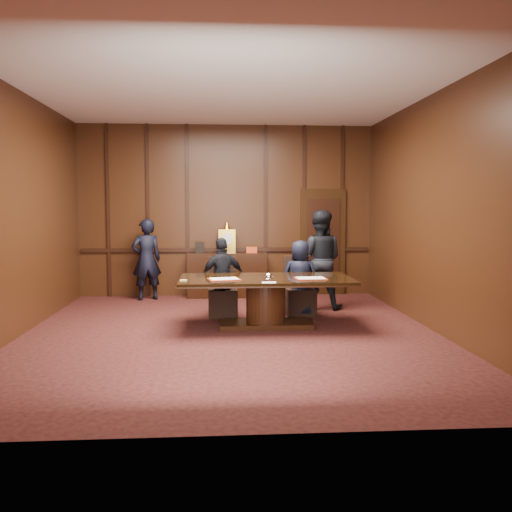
% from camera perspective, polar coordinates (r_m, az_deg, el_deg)
% --- Properties ---
extents(room, '(7.00, 7.04, 3.50)m').
position_cam_1_polar(room, '(7.85, -2.24, 4.40)').
color(room, black).
rests_on(room, ground).
extents(sideboard, '(1.60, 0.45, 1.54)m').
position_cam_1_polar(sideboard, '(11.05, -3.05, -1.81)').
color(sideboard, black).
rests_on(sideboard, ground).
extents(conference_table, '(2.62, 1.32, 0.76)m').
position_cam_1_polar(conference_table, '(8.27, 1.04, -4.01)').
color(conference_table, black).
rests_on(conference_table, ground).
extents(folder_left, '(0.51, 0.41, 0.02)m').
position_cam_1_polar(folder_left, '(8.02, -3.38, -2.44)').
color(folder_left, '#9A270E').
rests_on(folder_left, conference_table).
extents(folder_right, '(0.48, 0.35, 0.02)m').
position_cam_1_polar(folder_right, '(8.12, 5.77, -2.36)').
color(folder_right, '#9A270E').
rests_on(folder_right, conference_table).
extents(inkstand, '(0.20, 0.14, 0.12)m').
position_cam_1_polar(inkstand, '(7.78, 1.33, -2.32)').
color(inkstand, white).
rests_on(inkstand, conference_table).
extents(notepad, '(0.10, 0.07, 0.01)m').
position_cam_1_polar(notepad, '(7.95, -7.64, -2.55)').
color(notepad, '#D7CD69').
rests_on(notepad, conference_table).
extents(chair_left, '(0.49, 0.49, 0.99)m').
position_cam_1_polar(chair_left, '(9.14, -3.52, -4.51)').
color(chair_left, black).
rests_on(chair_left, ground).
extents(chair_right, '(0.52, 0.52, 0.99)m').
position_cam_1_polar(chair_right, '(9.24, 4.58, -4.41)').
color(chair_right, black).
rests_on(chair_right, ground).
extents(signatory_left, '(0.84, 0.55, 1.33)m').
position_cam_1_polar(signatory_left, '(9.01, -3.53, -2.28)').
color(signatory_left, black).
rests_on(signatory_left, ground).
extents(signatory_right, '(0.73, 0.59, 1.28)m').
position_cam_1_polar(signatory_right, '(9.11, 4.68, -2.33)').
color(signatory_right, black).
rests_on(signatory_right, ground).
extents(witness_left, '(0.68, 0.56, 1.60)m').
position_cam_1_polar(witness_left, '(10.87, -11.45, -0.36)').
color(witness_left, black).
rests_on(witness_left, ground).
extents(witness_right, '(1.01, 0.88, 1.77)m').
position_cam_1_polar(witness_right, '(9.80, 6.68, -0.38)').
color(witness_right, black).
rests_on(witness_right, ground).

